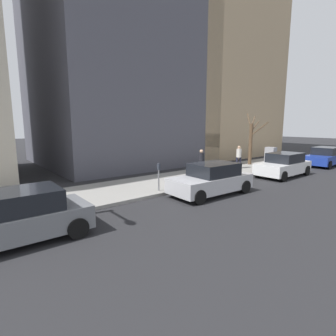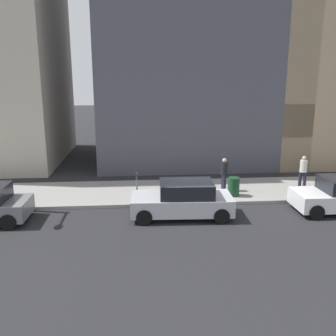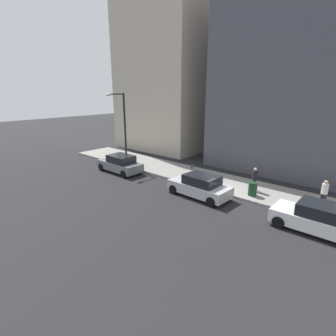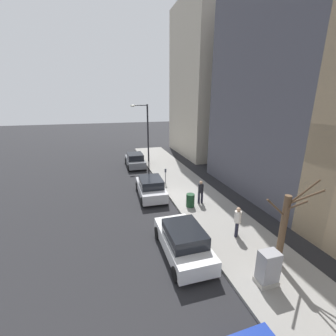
{
  "view_description": "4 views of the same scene",
  "coord_description": "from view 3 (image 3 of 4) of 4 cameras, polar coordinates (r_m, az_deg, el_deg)",
  "views": [
    {
      "loc": [
        -9.52,
        10.17,
        3.38
      ],
      "look_at": [
        1.17,
        1.47,
        1.06
      ],
      "focal_mm": 28.0,
      "sensor_mm": 36.0,
      "label": 1
    },
    {
      "loc": [
        -16.01,
        2.56,
        5.81
      ],
      "look_at": [
        0.99,
        1.17,
        1.57
      ],
      "focal_mm": 40.0,
      "sensor_mm": 36.0,
      "label": 2
    },
    {
      "loc": [
        -14.95,
        -8.44,
        6.82
      ],
      "look_at": [
        0.01,
        4.66,
        0.95
      ],
      "focal_mm": 28.0,
      "sensor_mm": 36.0,
      "label": 3
    },
    {
      "loc": [
        -4.47,
        -14.92,
        7.14
      ],
      "look_at": [
        1.34,
        4.91,
        0.83
      ],
      "focal_mm": 24.0,
      "sensor_mm": 36.0,
      "label": 4
    }
  ],
  "objects": [
    {
      "name": "ground_plane",
      "position": [
        18.47,
        10.96,
        -5.53
      ],
      "size": [
        120.0,
        120.0,
        0.0
      ],
      "primitive_type": "plane",
      "color": "#232326"
    },
    {
      "name": "office_tower_right",
      "position": [
        33.65,
        1.36,
        20.64
      ],
      "size": [
        10.59,
        10.59,
        18.56
      ],
      "primitive_type": "cube",
      "color": "#BCB29E",
      "rests_on": "ground"
    },
    {
      "name": "office_block_center",
      "position": [
        27.89,
        28.35,
        19.4
      ],
      "size": [
        12.92,
        12.92,
        18.29
      ],
      "primitive_type": "cube",
      "color": "#4C4C56",
      "rests_on": "ground"
    },
    {
      "name": "streetlamp",
      "position": [
        24.37,
        -9.88,
        9.61
      ],
      "size": [
        1.97,
        0.32,
        6.5
      ],
      "color": "black",
      "rests_on": "sidewalk"
    },
    {
      "name": "pedestrian_midblock",
      "position": [
        18.91,
        18.35,
        -2.06
      ],
      "size": [
        0.4,
        0.36,
        1.66
      ],
      "rotation": [
        0.0,
        0.0,
        3.22
      ],
      "color": "#1E1E2D",
      "rests_on": "sidewalk"
    },
    {
      "name": "sidewalk",
      "position": [
        20.1,
        13.89,
        -3.66
      ],
      "size": [
        4.0,
        36.0,
        0.15
      ],
      "primitive_type": "cube",
      "color": "gray",
      "rests_on": "ground"
    },
    {
      "name": "parking_meter",
      "position": [
        19.85,
        5.22,
        -0.73
      ],
      "size": [
        0.14,
        0.1,
        1.35
      ],
      "color": "slate",
      "rests_on": "sidewalk"
    },
    {
      "name": "parked_car_white",
      "position": [
        15.18,
        29.92,
        -9.53
      ],
      "size": [
        1.92,
        4.2,
        1.52
      ],
      "rotation": [
        0.0,
        0.0,
        0.0
      ],
      "color": "white",
      "rests_on": "ground"
    },
    {
      "name": "trash_bin",
      "position": [
        18.2,
        17.93,
        -4.36
      ],
      "size": [
        0.56,
        0.56,
        0.9
      ],
      "primitive_type": "cylinder",
      "color": "#14381E",
      "rests_on": "sidewalk"
    },
    {
      "name": "parked_car_silver",
      "position": [
        17.57,
        6.95,
        -3.93
      ],
      "size": [
        2.06,
        4.27,
        1.52
      ],
      "rotation": [
        0.0,
        0.0,
        -0.04
      ],
      "color": "#B7B7BC",
      "rests_on": "ground"
    },
    {
      "name": "pedestrian_near_meter",
      "position": [
        18.06,
        30.89,
        -4.49
      ],
      "size": [
        0.36,
        0.36,
        1.66
      ],
      "rotation": [
        0.0,
        0.0,
        0.86
      ],
      "color": "#1E1E2D",
      "rests_on": "sidewalk"
    },
    {
      "name": "parked_car_grey",
      "position": [
        23.07,
        -10.36,
        0.89
      ],
      "size": [
        1.95,
        4.21,
        1.52
      ],
      "rotation": [
        0.0,
        0.0,
        -0.01
      ],
      "color": "slate",
      "rests_on": "ground"
    }
  ]
}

